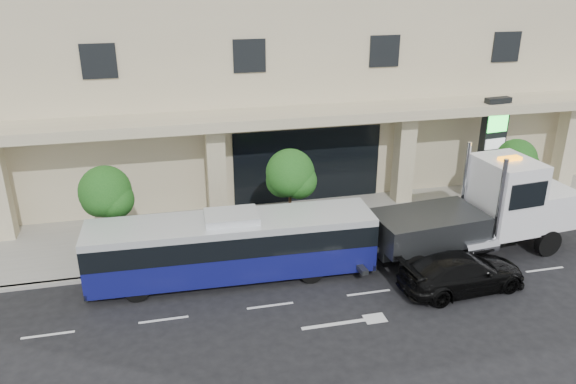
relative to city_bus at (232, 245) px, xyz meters
name	(u,v)px	position (x,y,z in m)	size (l,w,h in m)	color
ground	(356,274)	(5.06, -0.91, -1.49)	(120.00, 120.00, 0.00)	black
sidewalk	(322,223)	(5.06, 4.09, -1.42)	(120.00, 6.00, 0.15)	gray
curb	(341,251)	(5.06, 1.09, -1.42)	(120.00, 0.30, 0.15)	gray
convention_center	(277,3)	(5.06, 14.51, 8.48)	(60.00, 17.60, 20.00)	#C4B693
tree_left	(106,195)	(-4.92, 2.68, 1.62)	(2.27, 2.20, 4.22)	#422B19
tree_mid	(291,176)	(3.08, 2.68, 1.76)	(2.28, 2.20, 4.38)	#422B19
tree_right	(516,162)	(14.58, 2.68, 1.54)	(2.10, 2.00, 4.04)	#422B19
city_bus	(232,245)	(0.00, 0.00, 0.00)	(11.67, 2.80, 2.94)	black
tow_truck	(484,212)	(11.11, -0.36, 0.51)	(10.76, 3.47, 4.88)	#2D3033
black_sedan	(462,272)	(8.76, -2.97, -0.74)	(2.13, 5.23, 1.52)	black
signage_pylon	(491,148)	(14.72, 5.09, 1.49)	(1.44, 0.67, 5.58)	black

